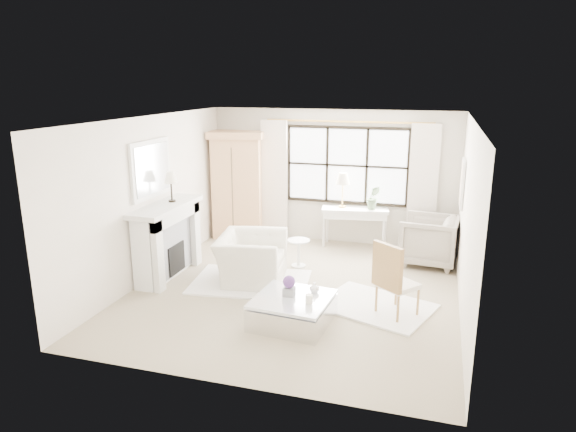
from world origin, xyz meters
name	(u,v)px	position (x,y,z in m)	size (l,w,h in m)	color
floor	(295,290)	(0.00, 0.00, 0.00)	(5.50, 5.50, 0.00)	tan
ceiling	(296,119)	(0.00, 0.00, 2.70)	(5.50, 5.50, 0.00)	white
wall_back	(332,177)	(0.00, 2.75, 1.35)	(5.00, 5.00, 0.00)	beige
wall_front	(224,270)	(0.00, -2.75, 1.35)	(5.00, 5.00, 0.00)	white
wall_left	(151,198)	(-2.50, 0.00, 1.35)	(5.50, 5.50, 0.00)	silver
wall_right	(467,221)	(2.50, 0.00, 1.35)	(5.50, 5.50, 0.00)	white
window_pane	(347,165)	(0.30, 2.73, 1.60)	(2.40, 0.02, 1.50)	white
window_frame	(347,166)	(0.30, 2.72, 1.60)	(2.50, 0.04, 1.50)	black
curtain_rod	(348,122)	(0.30, 2.67, 2.47)	(0.04, 0.04, 3.30)	#BD8E41
curtain_left	(274,180)	(-1.20, 2.65, 1.24)	(0.55, 0.10, 2.47)	silver
curtain_right	(423,188)	(1.80, 2.65, 1.24)	(0.55, 0.10, 2.47)	beige
fireplace	(166,239)	(-2.27, 0.00, 0.65)	(0.58, 1.66, 1.26)	silver
mirror_frame	(151,169)	(-2.47, 0.00, 1.84)	(0.05, 1.15, 0.95)	white
mirror_glass	(152,169)	(-2.44, 0.00, 1.84)	(0.02, 1.00, 0.80)	silver
art_frame	(462,184)	(2.47, 1.70, 1.55)	(0.04, 0.62, 0.82)	silver
art_canvas	(461,184)	(2.45, 1.70, 1.55)	(0.01, 0.52, 0.72)	beige
mantel_lamp	(171,179)	(-2.23, 0.19, 1.65)	(0.22, 0.22, 0.51)	black
armoire	(238,184)	(-1.95, 2.48, 1.14)	(1.23, 0.89, 2.24)	tan
console_table	(354,228)	(0.54, 2.46, 0.40)	(1.36, 0.65, 0.80)	silver
console_lamp	(343,180)	(0.27, 2.47, 1.36)	(0.28, 0.28, 0.69)	#B78E3F
orchid_plant	(373,198)	(0.89, 2.47, 1.04)	(0.26, 0.21, 0.47)	#516C48
side_table	(299,249)	(-0.23, 1.04, 0.33)	(0.40, 0.40, 0.51)	silver
rug_left	(251,282)	(-0.79, 0.08, 0.02)	(1.88, 1.33, 0.03)	white
rug_right	(375,306)	(1.31, -0.27, 0.01)	(1.57, 1.17, 0.03)	white
club_armchair	(251,258)	(-0.82, 0.20, 0.39)	(1.20, 1.05, 0.78)	silver
wingback_chair	(429,240)	(1.99, 1.86, 0.45)	(0.95, 0.98, 0.89)	gray
french_chair	(396,295)	(1.61, -0.47, 0.31)	(0.68, 0.68, 1.08)	#AE8149
coffee_table	(293,311)	(0.27, -1.12, 0.18)	(1.08, 1.08, 0.38)	silver
planter_box	(289,292)	(0.21, -1.06, 0.44)	(0.15, 0.15, 0.12)	gray
planter_flowers	(289,282)	(0.21, -1.06, 0.58)	(0.17, 0.17, 0.17)	#59317B
pillar_candle	(309,299)	(0.53, -1.23, 0.44)	(0.10, 0.10, 0.12)	white
coffee_vase	(314,287)	(0.52, -0.86, 0.45)	(0.14, 0.14, 0.15)	silver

